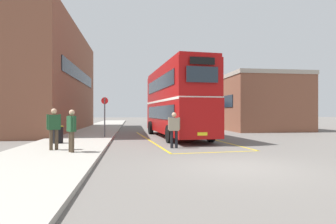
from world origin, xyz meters
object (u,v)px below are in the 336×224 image
Objects in this scene: pedestrian_boarding at (174,127)px; pedestrian_waiting_far at (54,126)px; bus_stop_sign at (105,113)px; double_decker_bus at (176,100)px; litter_bin at (58,134)px; single_deck_bus at (176,113)px; pedestrian_waiting_near at (71,128)px.

pedestrian_boarding is 5.32m from pedestrian_waiting_far.
pedestrian_boarding is 6.35m from bus_stop_sign.
double_decker_bus is 11.93× the size of litter_bin.
single_deck_bus is (3.22, 20.07, -0.87)m from double_decker_bus.
single_deck_bus is at bearing 68.82° from bus_stop_sign.
pedestrian_waiting_far reaches higher than pedestrian_waiting_near.
pedestrian_waiting_far is (-6.23, -6.49, -1.37)m from double_decker_bus.
litter_bin is (-1.36, 3.38, -0.53)m from pedestrian_waiting_near.
double_decker_bus is 6.14× the size of pedestrian_boarding.
single_deck_bus is 5.52× the size of pedestrian_waiting_far.
pedestrian_waiting_near is at bearing -107.42° from single_deck_bus.
bus_stop_sign is at bearing 76.03° from pedestrian_waiting_far.
double_decker_bus is 9.15m from pedestrian_waiting_near.
double_decker_bus reaches higher than pedestrian_boarding.
pedestrian_waiting_far is at bearing 137.97° from pedestrian_waiting_near.
double_decker_bus is at bearing 53.65° from pedestrian_waiting_near.
litter_bin is at bearing 111.98° from pedestrian_waiting_near.
single_deck_bus reaches higher than litter_bin.
double_decker_bus reaches higher than litter_bin.
pedestrian_waiting_near is at bearing -68.02° from litter_bin.
bus_stop_sign is at bearing 60.11° from litter_bin.
pedestrian_waiting_far is 2.69m from litter_bin.
pedestrian_boarding is at bearing -99.36° from single_deck_bus.
double_decker_bus is 20.34m from single_deck_bus.
pedestrian_waiting_far is at bearing -79.29° from litter_bin.
pedestrian_waiting_near is 3.68m from litter_bin.
pedestrian_waiting_near is at bearing -95.30° from bus_stop_sign.
single_deck_bus is 10.90× the size of litter_bin.
single_deck_bus is at bearing 72.58° from pedestrian_waiting_near.
bus_stop_sign reaches higher than pedestrian_waiting_near.
pedestrian_waiting_far is at bearing -109.59° from single_deck_bus.
single_deck_bus is 5.61× the size of pedestrian_boarding.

